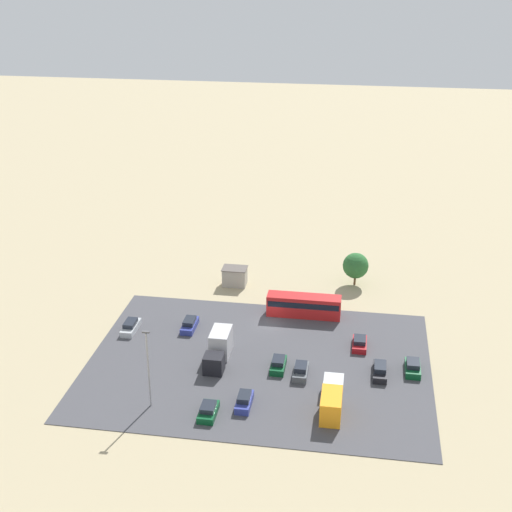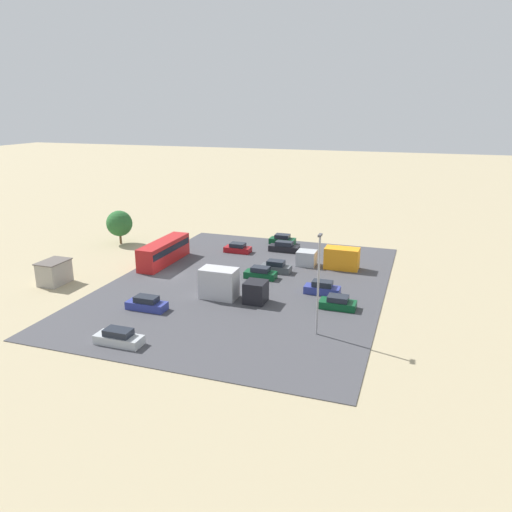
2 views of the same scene
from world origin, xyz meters
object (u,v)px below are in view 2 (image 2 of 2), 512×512
parked_car_8 (119,338)px  parked_truck_1 (229,286)px  parked_car_4 (276,267)px  parked_car_7 (322,288)px  parked_car_0 (260,273)px  shed_building (54,272)px  parked_truck_0 (332,258)px  parked_car_1 (284,247)px  parked_car_2 (238,248)px  parked_car_3 (338,303)px  parked_car_5 (147,304)px  parked_car_6 (282,240)px  bus (164,251)px

parked_car_8 → parked_truck_1: (-14.06, 5.56, 0.99)m
parked_car_4 → parked_car_7: 9.67m
parked_car_0 → parked_truck_1: parked_truck_1 is taller
shed_building → parked_truck_0: parked_truck_0 is taller
parked_car_1 → parked_car_7: parked_car_7 is taller
shed_building → parked_car_0: (-10.23, 23.99, -0.79)m
parked_car_2 → shed_building: bearing=140.6°
parked_car_2 → parked_car_3: parked_car_3 is taller
parked_car_0 → parked_car_4: parked_car_4 is taller
shed_building → parked_car_4: 28.47m
parked_car_8 → parked_truck_1: parked_truck_1 is taller
parked_car_7 → parked_car_8: size_ratio=0.91×
parked_car_2 → parked_car_7: (13.28, 15.86, 0.07)m
shed_building → parked_car_5: 15.90m
parked_car_7 → parked_truck_0: 10.40m
parked_car_1 → parked_truck_0: parked_truck_0 is taller
parked_car_3 → shed_building: bearing=-84.5°
parked_car_0 → parked_car_5: parked_car_0 is taller
parked_car_7 → parked_truck_0: parked_truck_0 is taller
parked_car_3 → parked_car_7: parked_car_7 is taller
parked_car_0 → parked_car_6: size_ratio=1.00×
parked_car_0 → parked_truck_0: size_ratio=0.48×
parked_car_0 → parked_car_3: size_ratio=1.03×
parked_car_1 → parked_car_4: (10.01, 1.68, 0.02)m
parked_car_0 → parked_car_1: parked_car_1 is taller
parked_car_2 → parked_car_3: (17.12, 18.40, 0.00)m
parked_car_6 → parked_truck_0: parked_truck_0 is taller
parked_car_1 → parked_truck_1: 21.17m
shed_building → parked_car_2: 26.60m
parked_car_1 → bus: bearing=-52.5°
bus → parked_car_4: (-1.18, 16.26, -1.06)m
parked_car_6 → parked_car_0: bearing=-173.5°
parked_car_1 → parked_car_4: bearing=9.6°
bus → parked_truck_0: bus is taller
parked_car_1 → parked_car_8: 35.74m
shed_building → parked_car_8: shed_building is taller
parked_car_5 → parked_car_7: size_ratio=1.07×
parked_car_4 → parked_car_6: parked_car_4 is taller
bus → parked_truck_0: (-5.51, 23.01, -0.38)m
parked_car_2 → parked_truck_1: parked_truck_1 is taller
parked_car_1 → parked_car_7: (16.02, 9.26, 0.01)m
parked_car_3 → parked_car_7: (-3.84, -2.54, 0.06)m
parked_car_5 → parked_car_4: bearing=150.2°
parked_car_2 → parked_truck_0: size_ratio=0.47×
parked_car_2 → parked_car_7: parked_car_7 is taller
parked_car_8 → parked_car_0: bearing=-16.7°
parked_car_8 → parked_truck_1: bearing=-21.6°
bus → parked_car_2: size_ratio=2.71×
parked_car_1 → parked_truck_1: (21.14, -0.61, 0.97)m
parked_car_1 → parked_car_5: (27.01, -8.05, -0.02)m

